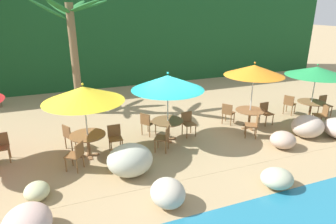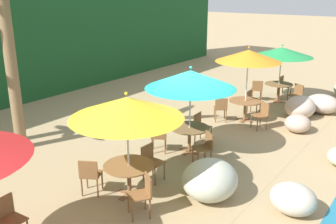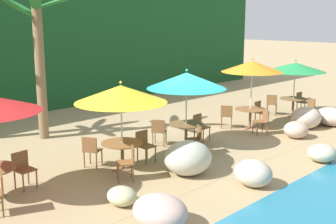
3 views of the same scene
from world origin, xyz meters
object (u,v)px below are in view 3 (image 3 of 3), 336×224
at_px(dining_table_yellow, 122,147).
at_px(chair_orange_seaward, 260,111).
at_px(dining_table_orange, 250,112).
at_px(chair_teal_left, 196,138).
at_px(chair_red_seaward, 23,167).
at_px(chair_teal_inland, 159,130).
at_px(chair_yellow_left, 129,161).
at_px(chair_green_inland, 272,103).
at_px(umbrella_yellow, 121,94).
at_px(umbrella_orange, 252,66).
at_px(umbrella_teal, 187,81).
at_px(dining_table_teal, 186,128).
at_px(umbrella_green, 295,67).
at_px(chair_yellow_seaward, 144,144).
at_px(chair_orange_inland, 227,115).
at_px(chair_teal_seaward, 200,125).
at_px(chair_green_seaward, 301,101).
at_px(chair_yellow_inland, 91,149).
at_px(dining_table_green, 293,101).
at_px(chair_orange_left, 263,120).
at_px(chair_green_left, 309,107).

bearing_deg(dining_table_yellow, chair_orange_seaward, 1.88).
bearing_deg(dining_table_orange, chair_teal_left, -170.35).
height_order(chair_red_seaward, chair_teal_inland, same).
distance_m(chair_yellow_left, chair_green_inland, 9.14).
relative_size(chair_red_seaward, chair_yellow_left, 1.00).
bearing_deg(umbrella_yellow, umbrella_orange, 0.86).
bearing_deg(umbrella_teal, chair_red_seaward, 175.05).
height_order(umbrella_teal, chair_teal_left, umbrella_teal).
bearing_deg(dining_table_teal, umbrella_teal, -90.00).
distance_m(dining_table_teal, umbrella_orange, 3.72).
bearing_deg(umbrella_green, chair_yellow_left, -175.27).
height_order(chair_yellow_seaward, chair_orange_inland, same).
height_order(chair_teal_seaward, chair_teal_left, same).
distance_m(chair_red_seaward, dining_table_teal, 5.24).
bearing_deg(chair_green_seaward, chair_orange_inland, 172.35).
distance_m(dining_table_yellow, chair_yellow_inland, 0.86).
xyz_separation_m(chair_red_seaward, dining_table_green, (11.55, -0.62, 0.10)).
relative_size(chair_yellow_left, umbrella_teal, 0.36).
bearing_deg(chair_yellow_inland, dining_table_green, -3.94).
relative_size(chair_orange_seaward, umbrella_green, 0.36).
xyz_separation_m(dining_table_yellow, chair_orange_inland, (5.50, 0.72, -0.10)).
bearing_deg(dining_table_teal, chair_green_seaward, -0.62).
bearing_deg(chair_green_inland, dining_table_teal, -174.71).
bearing_deg(chair_teal_left, chair_yellow_left, -175.77).
distance_m(chair_orange_seaward, chair_orange_inland, 1.50).
height_order(dining_table_teal, dining_table_green, same).
height_order(chair_teal_left, dining_table_orange, chair_teal_left).
height_order(chair_yellow_left, dining_table_green, chair_yellow_left).
xyz_separation_m(dining_table_yellow, umbrella_green, (9.07, 0.04, 1.40)).
height_order(umbrella_yellow, chair_orange_left, umbrella_yellow).
bearing_deg(umbrella_teal, chair_teal_inland, 130.36).
bearing_deg(chair_yellow_left, chair_yellow_seaward, 32.91).
bearing_deg(chair_yellow_seaward, chair_green_left, -6.09).
xyz_separation_m(chair_red_seaward, chair_orange_inland, (7.98, 0.07, 0.00)).
relative_size(dining_table_yellow, chair_teal_seaward, 1.26).
bearing_deg(dining_table_orange, umbrella_yellow, -179.14).
xyz_separation_m(dining_table_orange, chair_green_inland, (2.53, 0.66, -0.10)).
height_order(chair_orange_left, chair_green_seaward, same).
bearing_deg(umbrella_yellow, chair_teal_seaward, 5.72).
bearing_deg(umbrella_teal, umbrella_orange, -1.98).
height_order(umbrella_orange, chair_green_left, umbrella_orange).
relative_size(dining_table_yellow, chair_green_left, 1.26).
xyz_separation_m(chair_yellow_left, chair_green_left, (9.23, -0.03, 0.00)).
relative_size(chair_yellow_left, chair_orange_left, 1.00).
distance_m(dining_table_orange, umbrella_green, 3.32).
relative_size(chair_yellow_inland, chair_teal_seaward, 1.00).
bearing_deg(chair_green_left, chair_yellow_left, 179.81).
distance_m(chair_yellow_left, dining_table_green, 9.52).
relative_size(chair_teal_left, chair_green_seaward, 1.00).
height_order(dining_table_green, chair_green_left, chair_green_left).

